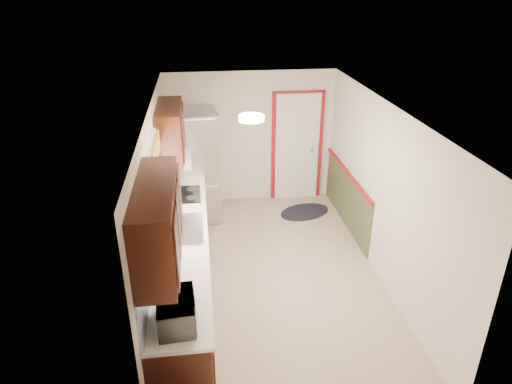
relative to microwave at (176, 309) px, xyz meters
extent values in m
cube|color=tan|center=(1.20, 1.95, -1.11)|extent=(3.20, 5.20, 0.12)
cube|color=white|center=(1.20, 1.95, 1.29)|extent=(3.20, 5.20, 0.12)
cube|color=silver|center=(1.20, 4.45, 0.09)|extent=(3.20, 0.10, 2.40)
cube|color=silver|center=(1.20, -0.55, 0.09)|extent=(3.20, 0.10, 2.40)
cube|color=silver|center=(-0.30, 1.95, 0.09)|extent=(0.10, 5.20, 2.40)
cube|color=silver|center=(2.70, 1.95, 0.09)|extent=(0.10, 5.20, 2.40)
cube|color=#34140B|center=(0.00, 1.65, -0.66)|extent=(0.60, 4.00, 0.90)
cube|color=white|center=(0.01, 1.65, -0.19)|extent=(0.63, 4.00, 0.04)
cube|color=#619CEB|center=(-0.29, 1.65, 0.10)|extent=(0.02, 4.00, 0.55)
cube|color=#34140B|center=(-0.12, 0.35, 0.71)|extent=(0.35, 1.40, 0.75)
cube|color=#34140B|center=(-0.12, 3.05, 0.71)|extent=(0.35, 1.20, 0.75)
cube|color=white|center=(-0.29, 1.75, 0.51)|extent=(0.02, 1.00, 0.90)
cube|color=orange|center=(-0.24, 1.75, 0.86)|extent=(0.05, 1.12, 0.24)
cube|color=#B7B7BC|center=(0.01, 1.75, -0.17)|extent=(0.52, 0.82, 0.02)
cube|color=white|center=(-0.07, 3.10, 0.26)|extent=(0.45, 0.60, 0.15)
cube|color=maroon|center=(2.05, 4.42, -0.11)|extent=(0.94, 0.05, 2.08)
cube|color=white|center=(2.05, 4.39, -0.11)|extent=(0.80, 0.04, 2.00)
cube|color=#414929|center=(2.69, 3.30, -0.66)|extent=(0.02, 2.30, 0.90)
cube|color=maroon|center=(2.67, 3.30, -0.19)|extent=(0.04, 2.30, 0.06)
cylinder|color=#FFD88C|center=(0.90, 1.75, 1.25)|extent=(0.30, 0.30, 0.06)
imported|color=white|center=(0.00, 0.00, 0.00)|extent=(0.32, 0.53, 0.34)
cube|color=#B7B7BC|center=(0.18, 3.85, -0.16)|extent=(0.85, 0.80, 1.90)
cylinder|color=black|center=(-0.08, 3.44, -0.26)|extent=(0.02, 0.02, 1.33)
ellipsoid|color=black|center=(2.09, 3.75, -1.11)|extent=(1.09, 0.89, 0.01)
cube|color=black|center=(0.01, 2.76, -0.16)|extent=(0.49, 0.59, 0.02)
camera|label=1|loc=(0.30, -3.34, 2.73)|focal=32.00mm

